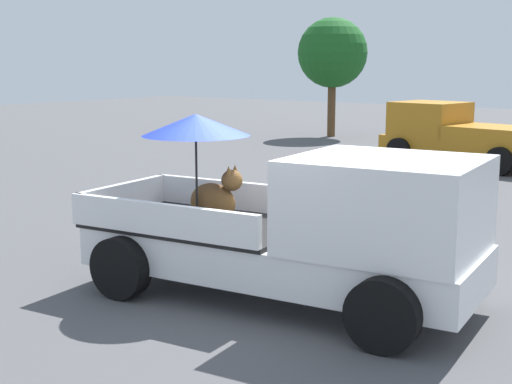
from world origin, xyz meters
TOP-DOWN VIEW (x-y plane):
  - ground_plane at (0.00, 0.00)m, footprint 80.00×80.00m
  - pickup_truck_main at (0.41, 0.04)m, footprint 5.24×2.74m
  - pickup_truck_red at (-2.76, 13.06)m, footprint 5.03×2.77m
  - tree_by_lot at (-10.01, 17.98)m, footprint 2.78×2.78m

SIDE VIEW (x-z plane):
  - ground_plane at x=0.00m, z-range 0.00..0.00m
  - pickup_truck_red at x=-2.76m, z-range -0.03..1.77m
  - pickup_truck_main at x=0.41m, z-range -0.17..2.14m
  - tree_by_lot at x=-10.01m, z-range 0.95..5.68m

